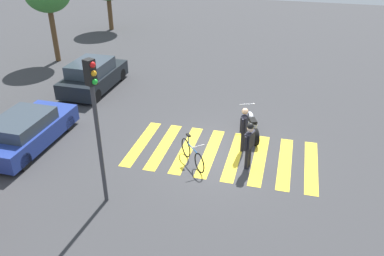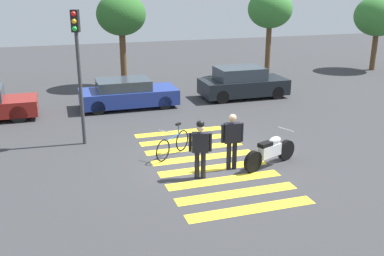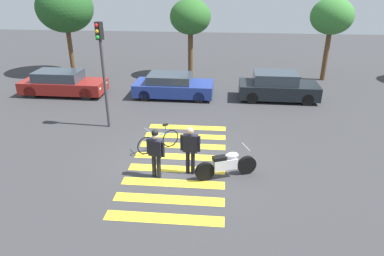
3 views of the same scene
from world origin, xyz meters
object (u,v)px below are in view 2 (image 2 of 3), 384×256
Objects in this scene: officer_on_foot at (200,145)px; officer_by_motorcycle at (232,138)px; leaning_bicycle at (173,144)px; car_black_suv at (242,83)px; car_blue_hatchback at (127,94)px; traffic_light_pole at (78,57)px; police_motorcycle at (270,151)px.

officer_by_motorcycle is (1.10, 0.33, -0.01)m from officer_on_foot.
officer_by_motorcycle reaches higher than leaning_bicycle.
officer_on_foot is 1.01× the size of officer_by_motorcycle.
leaning_bicycle is 0.81× the size of officer_on_foot.
car_blue_hatchback is at bearing -178.88° from car_black_suv.
leaning_bicycle is 0.31× the size of traffic_light_pole.
traffic_light_pole is (-2.27, -4.30, 2.39)m from car_blue_hatchback.
traffic_light_pole reaches higher than officer_by_motorcycle.
officer_on_foot reaches higher than car_blue_hatchback.
police_motorcycle is 1.32m from officer_by_motorcycle.
traffic_light_pole is (-7.90, -4.41, 2.31)m from car_black_suv.
police_motorcycle is at bearing -35.65° from traffic_light_pole.
traffic_light_pole is (-2.62, 2.03, 2.62)m from leaning_bicycle.
officer_by_motorcycle is at bearing -115.97° from car_black_suv.
police_motorcycle is 3.09m from leaning_bicycle.
car_blue_hatchback is 5.63m from car_black_suv.
police_motorcycle is at bearing -6.02° from officer_by_motorcycle.
traffic_light_pole is at bearing 142.28° from leaning_bicycle.
police_motorcycle is 0.45× the size of traffic_light_pole.
car_black_suv is (5.27, 6.44, 0.31)m from leaning_bicycle.
car_blue_hatchback is at bearing 94.31° from officer_on_foot.
traffic_light_pole reaches higher than car_blue_hatchback.
car_blue_hatchback is 0.95× the size of traffic_light_pole.
officer_by_motorcycle is 0.38× the size of traffic_light_pole.
traffic_light_pole is at bearing 126.36° from officer_on_foot.
officer_on_foot is 0.40× the size of car_blue_hatchback.
car_blue_hatchback is 1.03× the size of car_black_suv.
car_black_suv is 0.92× the size of traffic_light_pole.
officer_by_motorcycle is 0.40× the size of car_blue_hatchback.
officer_on_foot is at bearing -175.05° from police_motorcycle.
traffic_light_pole is at bearing 137.95° from officer_by_motorcycle.
police_motorcycle is 1.19× the size of officer_on_foot.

